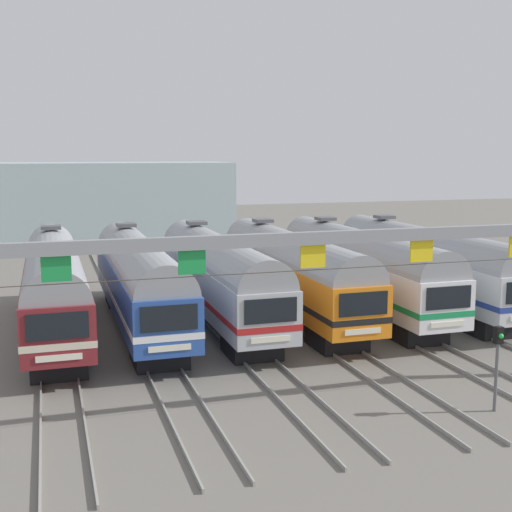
{
  "coord_description": "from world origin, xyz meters",
  "views": [
    {
      "loc": [
        -10.76,
        -34.61,
        9.13
      ],
      "look_at": [
        1.16,
        3.46,
        3.0
      ],
      "focal_mm": 47.22,
      "sensor_mm": 36.0,
      "label": 1
    }
  ],
  "objects": [
    {
      "name": "catenary_gantry",
      "position": [
        0.0,
        -13.5,
        5.36
      ],
      "size": [
        26.32,
        0.44,
        6.97
      ],
      "color": "gray",
      "rests_on": "ground"
    },
    {
      "name": "commuter_train_blue",
      "position": [
        -6.32,
        -0.0,
        2.69
      ],
      "size": [
        2.88,
        18.06,
        5.05
      ],
      "color": "#284C9E",
      "rests_on": "ground"
    },
    {
      "name": "commuter_train_silver",
      "position": [
        10.54,
        -0.0,
        2.69
      ],
      "size": [
        2.88,
        18.06,
        5.05
      ],
      "color": "silver",
      "rests_on": "ground"
    },
    {
      "name": "commuter_train_white",
      "position": [
        6.32,
        -0.0,
        2.69
      ],
      "size": [
        2.88,
        18.06,
        5.05
      ],
      "color": "white",
      "rests_on": "ground"
    },
    {
      "name": "ground_plane",
      "position": [
        0.0,
        0.0,
        0.0
      ],
      "size": [
        160.0,
        160.0,
        0.0
      ],
      "primitive_type": "plane",
      "color": "slate"
    },
    {
      "name": "commuter_train_orange",
      "position": [
        2.11,
        -0.0,
        2.69
      ],
      "size": [
        2.88,
        18.06,
        5.05
      ],
      "color": "orange",
      "rests_on": "ground"
    },
    {
      "name": "yard_signal_mast",
      "position": [
        4.22,
        -15.31,
        2.19
      ],
      "size": [
        0.28,
        0.35,
        3.15
      ],
      "color": "#59595E",
      "rests_on": "ground"
    },
    {
      "name": "maintenance_building",
      "position": [
        -4.19,
        37.1,
        4.07
      ],
      "size": [
        24.38,
        10.0,
        8.13
      ],
      "primitive_type": "cube",
      "color": "#9EB2B7",
      "rests_on": "ground"
    },
    {
      "name": "commuter_train_stainless",
      "position": [
        -2.11,
        -0.0,
        2.69
      ],
      "size": [
        2.88,
        18.06,
        5.05
      ],
      "color": "#B2B5BA",
      "rests_on": "ground"
    },
    {
      "name": "commuter_train_maroon",
      "position": [
        -10.54,
        -0.0,
        2.69
      ],
      "size": [
        2.88,
        18.06,
        5.05
      ],
      "color": "maroon",
      "rests_on": "ground"
    },
    {
      "name": "track_bed",
      "position": [
        0.0,
        17.0,
        0.07
      ],
      "size": [
        22.59,
        70.0,
        0.15
      ],
      "color": "gray",
      "rests_on": "ground"
    }
  ]
}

